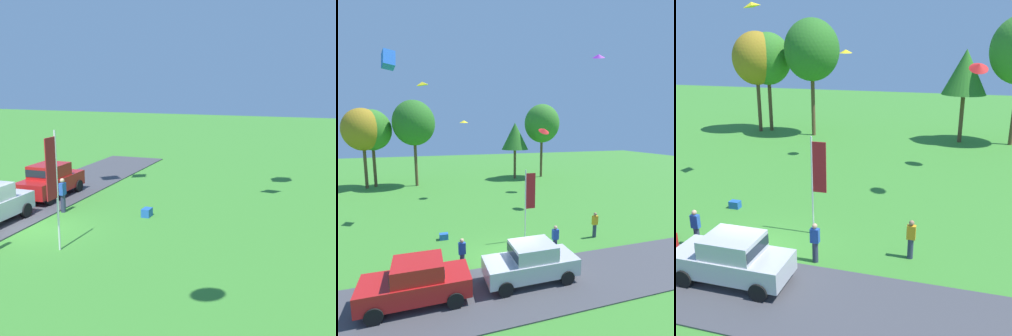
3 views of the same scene
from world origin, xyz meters
TOP-DOWN VIEW (x-y plane):
  - ground_plane at (0.00, 0.00)m, footprint 120.00×120.00m
  - car_sedan_by_flagpole at (-4.87, -2.30)m, footprint 4.42×1.98m
  - person_watching_sky at (-2.71, -0.21)m, footprint 0.36×0.24m
  - flag_banner at (1.99, 2.34)m, footprint 0.71×0.08m
  - cooler_box at (-3.37, 3.96)m, footprint 0.56×0.40m

SIDE VIEW (x-z plane):
  - ground_plane at x=0.00m, z-range 0.00..0.00m
  - cooler_box at x=-3.37m, z-range 0.00..0.40m
  - person_watching_sky at x=-2.71m, z-range 0.02..1.73m
  - car_sedan_by_flagpole at x=-4.87m, z-range 0.12..1.96m
  - flag_banner at x=1.99m, z-range 0.62..5.29m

